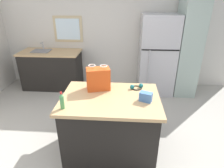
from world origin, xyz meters
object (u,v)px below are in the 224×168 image
(kitchen_island, at_px, (110,124))
(small_box, at_px, (146,97))
(refrigerator, at_px, (157,55))
(bottle, at_px, (62,101))
(ear_defenders, at_px, (137,87))
(tall_cabinet, at_px, (187,48))
(shopping_bag, at_px, (98,79))

(kitchen_island, relative_size, small_box, 8.46)
(refrigerator, relative_size, bottle, 7.97)
(ear_defenders, bearing_deg, tall_cabinet, 55.97)
(refrigerator, bearing_deg, shopping_bag, -121.00)
(kitchen_island, bearing_deg, refrigerator, 66.33)
(refrigerator, height_order, tall_cabinet, tall_cabinet)
(kitchen_island, bearing_deg, tall_cabinet, 52.99)
(tall_cabinet, distance_m, ear_defenders, 2.08)
(bottle, bearing_deg, refrigerator, 58.62)
(kitchen_island, distance_m, shopping_bag, 0.66)
(refrigerator, distance_m, small_box, 2.12)
(tall_cabinet, relative_size, ear_defenders, 10.83)
(refrigerator, bearing_deg, tall_cabinet, 0.02)
(kitchen_island, bearing_deg, shopping_bag, 129.02)
(tall_cabinet, bearing_deg, bottle, -131.44)
(kitchen_island, relative_size, ear_defenders, 6.63)
(bottle, distance_m, ear_defenders, 1.07)
(tall_cabinet, distance_m, shopping_bag, 2.46)
(bottle, height_order, ear_defenders, bottle)
(small_box, xyz_separation_m, ear_defenders, (-0.10, 0.35, -0.04))
(small_box, relative_size, ear_defenders, 0.78)
(kitchen_island, height_order, ear_defenders, ear_defenders)
(ear_defenders, bearing_deg, shopping_bag, -174.17)
(kitchen_island, distance_m, small_box, 0.67)
(kitchen_island, relative_size, shopping_bag, 3.63)
(shopping_bag, bearing_deg, bottle, -122.60)
(kitchen_island, distance_m, tall_cabinet, 2.59)
(ear_defenders, bearing_deg, bottle, -145.94)
(kitchen_island, xyz_separation_m, tall_cabinet, (1.51, 2.01, 0.61))
(small_box, relative_size, bottle, 0.70)
(kitchen_island, height_order, tall_cabinet, tall_cabinet)
(kitchen_island, distance_m, bottle, 0.82)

